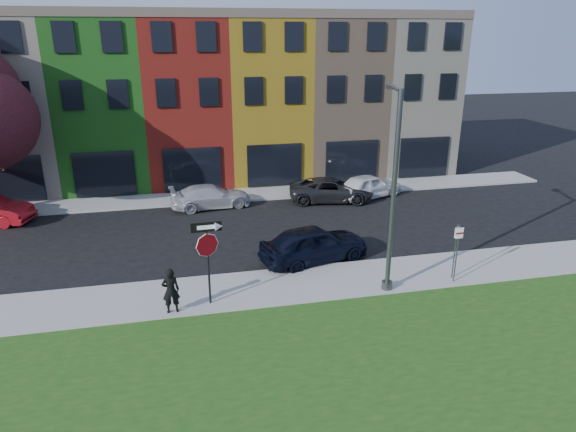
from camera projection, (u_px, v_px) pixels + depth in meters
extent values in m
plane|color=black|center=(366.00, 322.00, 17.35)|extent=(120.00, 120.00, 0.00)
cube|color=gray|center=(387.00, 276.00, 20.49)|extent=(40.00, 3.00, 0.12)
cube|color=gray|center=(229.00, 196.00, 30.50)|extent=(40.00, 2.40, 0.12)
cube|color=beige|center=(24.00, 104.00, 32.09)|extent=(5.00, 10.00, 10.00)
cube|color=#308D26|center=(107.00, 102.00, 33.11)|extent=(5.00, 10.00, 10.00)
cube|color=red|center=(186.00, 100.00, 34.12)|extent=(5.00, 10.00, 10.00)
cube|color=yellow|center=(260.00, 98.00, 35.13)|extent=(5.00, 10.00, 10.00)
cube|color=#8C725A|center=(330.00, 96.00, 36.14)|extent=(5.00, 10.00, 10.00)
cube|color=beige|center=(396.00, 94.00, 37.16)|extent=(5.00, 10.00, 10.00)
cube|color=black|center=(234.00, 167.00, 31.16)|extent=(30.00, 0.12, 2.60)
cylinder|color=black|center=(208.00, 265.00, 17.84)|extent=(0.08, 0.08, 3.00)
cylinder|color=white|center=(207.00, 245.00, 17.57)|extent=(0.86, 0.06, 0.86)
cylinder|color=maroon|center=(207.00, 245.00, 17.54)|extent=(0.82, 0.05, 0.82)
cube|color=black|center=(206.00, 227.00, 17.34)|extent=(1.05, 0.07, 0.34)
cube|color=white|center=(206.00, 227.00, 17.32)|extent=(0.66, 0.04, 0.14)
imported|color=black|center=(171.00, 291.00, 17.48)|extent=(0.66, 0.49, 1.64)
imported|color=black|center=(314.00, 244.00, 21.71)|extent=(4.10, 5.55, 1.59)
imported|color=silver|center=(211.00, 196.00, 28.47)|extent=(2.90, 4.86, 1.28)
imported|color=black|center=(331.00, 190.00, 29.56)|extent=(3.90, 5.59, 1.34)
imported|color=white|center=(369.00, 186.00, 30.15)|extent=(4.56, 5.33, 1.42)
cylinder|color=#484A4D|center=(393.00, 195.00, 18.11)|extent=(0.18, 0.18, 7.38)
cylinder|color=#484A4D|center=(387.00, 285.00, 19.31)|extent=(0.40, 0.40, 0.30)
cylinder|color=#484A4D|center=(396.00, 88.00, 17.84)|extent=(0.60, 1.97, 0.12)
cube|color=#484A4D|center=(391.00, 87.00, 18.89)|extent=(0.37, 0.59, 0.16)
cylinder|color=#484A4D|center=(457.00, 254.00, 19.52)|extent=(0.05, 0.05, 2.36)
cube|color=white|center=(460.00, 233.00, 19.21)|extent=(0.32, 0.03, 0.42)
cube|color=maroon|center=(460.00, 233.00, 19.19)|extent=(0.32, 0.02, 0.06)
cylinder|color=#484A4D|center=(455.00, 251.00, 19.85)|extent=(0.05, 0.05, 2.26)
cube|color=white|center=(457.00, 232.00, 19.54)|extent=(0.30, 0.15, 0.42)
cube|color=maroon|center=(458.00, 232.00, 19.52)|extent=(0.29, 0.14, 0.06)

